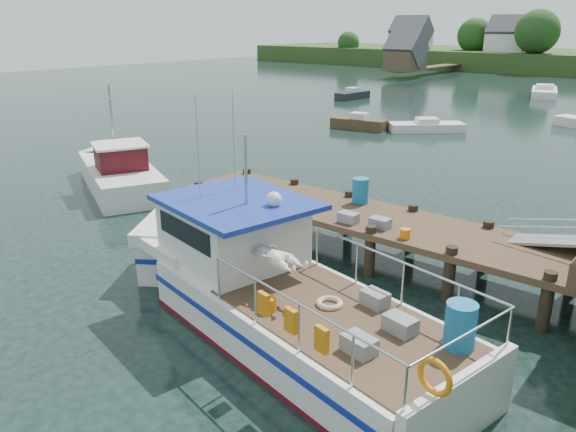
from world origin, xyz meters
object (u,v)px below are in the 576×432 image
Objects in this scene: lobster_boat at (267,287)px; moored_a at (427,127)px; moored_rowboat at (359,123)px; dock at (550,228)px; moored_d at (544,92)px; moored_e at (352,95)px; work_boat at (119,171)px.

moored_a is at bearing 119.73° from lobster_boat.
moored_a is at bearing 46.58° from moored_rowboat.
dock is 49.70m from moored_d.
dock is 43.24m from moored_e.
dock is at bearing -55.78° from moored_e.
moored_e is (-9.23, 33.46, -0.32)m from work_boat.
moored_e is (-27.81, 33.06, -1.82)m from dock.
dock is at bearing -79.91° from moored_a.
dock is 3.36× the size of moored_a.
moored_rowboat is (-18.24, 19.40, -1.81)m from dock.
moored_rowboat reaches higher than moored_e.
dock reaches higher than moored_a.
moored_d reaches higher than moored_e.
lobster_boat is at bearing -42.24° from moored_rowboat.
moored_d is at bearing 66.55° from moored_a.
work_boat is at bearing 171.11° from lobster_boat.
moored_d is (4.44, 28.31, 0.01)m from moored_rowboat.
moored_rowboat is 1.00× the size of moored_e.
lobster_boat is 44.69m from moored_e.
moored_d is 20.27m from moored_e.
lobster_boat is 2.36× the size of moored_a.
lobster_boat is at bearing -66.56° from moored_d.
moored_rowboat is 16.68m from moored_e.
lobster_boat reaches higher than moored_e.
lobster_boat is at bearing -132.99° from dock.
lobster_boat reaches higher than dock.
work_boat reaches higher than dock.
moored_rowboat is 28.65m from moored_d.
lobster_boat reaches higher than moored_d.
work_boat reaches higher than moored_e.
dock is at bearing -27.13° from moored_rowboat.
lobster_boat is at bearing -94.43° from moored_a.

